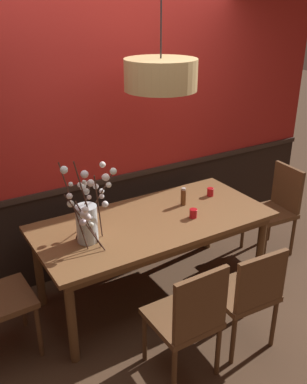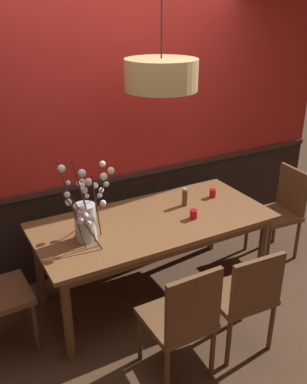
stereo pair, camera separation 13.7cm
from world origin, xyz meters
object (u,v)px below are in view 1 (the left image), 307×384
object	(u,v)px
pendant_lamp	(161,75)
condiment_bottle	(183,197)
chair_near_side_right	(248,292)
chair_far_side_right	(135,197)
chair_far_side_left	(78,213)
chair_head_east_end	(276,206)
dining_table	(154,228)
vase_with_blossoms	(87,218)
candle_holder_nearer_center	(210,192)
chair_near_side_left	(188,317)
candle_holder_nearer_edge	(193,213)

from	to	relation	value
pendant_lamp	condiment_bottle	bearing A→B (deg)	11.74
chair_near_side_right	chair_far_side_right	distance (m)	1.80
chair_far_side_left	chair_far_side_right	size ratio (longest dim) A/B	0.97
chair_far_side_left	chair_head_east_end	world-z (taller)	chair_head_east_end
dining_table	pendant_lamp	xyz separation A→B (m)	(0.09, 0.04, 1.25)
vase_with_blossoms	candle_holder_nearer_center	distance (m)	1.33
chair_far_side_right	pendant_lamp	distance (m)	1.66
condiment_bottle	pendant_lamp	distance (m)	1.13
pendant_lamp	chair_far_side_left	bearing A→B (deg)	116.60
chair_far_side_left	candle_holder_nearer_center	bearing A→B (deg)	-36.22
chair_near_side_left	candle_holder_nearer_center	distance (m)	1.45
chair_near_side_right	candle_holder_nearer_center	distance (m)	1.16
candle_holder_nearer_edge	condiment_bottle	distance (m)	0.26
dining_table	candle_holder_nearer_edge	world-z (taller)	candle_holder_nearer_edge
dining_table	chair_far_side_left	size ratio (longest dim) A/B	2.18
chair_far_side_right	vase_with_blossoms	distance (m)	1.39
chair_near_side_right	candle_holder_nearer_edge	world-z (taller)	chair_near_side_right
chair_far_side_left	dining_table	bearing A→B (deg)	-69.47
chair_far_side_left	condiment_bottle	world-z (taller)	same
chair_near_side_right	condiment_bottle	bearing A→B (deg)	83.16
vase_with_blossoms	dining_table	bearing A→B (deg)	4.65
chair_far_side_left	vase_with_blossoms	world-z (taller)	vase_with_blossoms
chair_near_side_right	candle_holder_nearer_center	bearing A→B (deg)	66.57
chair_head_east_end	candle_holder_nearer_edge	size ratio (longest dim) A/B	11.80
dining_table	chair_near_side_right	size ratio (longest dim) A/B	2.31
chair_near_side_left	chair_head_east_end	world-z (taller)	chair_head_east_end
chair_near_side_left	chair_near_side_right	xyz separation A→B (m)	(0.54, 0.01, -0.02)
candle_holder_nearer_center	candle_holder_nearer_edge	xyz separation A→B (m)	(-0.40, -0.27, 0.00)
candle_holder_nearer_edge	pendant_lamp	distance (m)	1.17
chair_near_side_right	candle_holder_nearer_edge	bearing A→B (deg)	86.27
dining_table	candle_holder_nearer_center	xyz separation A→B (m)	(0.70, 0.13, 0.12)
chair_near_side_left	vase_with_blossoms	bearing A→B (deg)	110.62
chair_near_side_right	chair_head_east_end	bearing A→B (deg)	36.26
dining_table	chair_far_side_left	distance (m)	0.95
vase_with_blossoms	chair_far_side_right	bearing A→B (deg)	45.68
candle_holder_nearer_edge	chair_far_side_left	bearing A→B (deg)	121.70
chair_near_side_left	chair_near_side_right	world-z (taller)	chair_near_side_left
condiment_bottle	chair_near_side_left	bearing A→B (deg)	-123.05
chair_near_side_left	vase_with_blossoms	distance (m)	1.02
pendant_lamp	dining_table	bearing A→B (deg)	-154.05
chair_far_side_right	chair_near_side_left	bearing A→B (deg)	-108.50
chair_near_side_left	vase_with_blossoms	xyz separation A→B (m)	(-0.32, 0.86, 0.44)
chair_far_side_left	vase_with_blossoms	size ratio (longest dim) A/B	1.34
chair_near_side_left	pendant_lamp	bearing A→B (deg)	68.65
chair_near_side_right	chair_near_side_left	bearing A→B (deg)	-179.42
dining_table	condiment_bottle	bearing A→B (deg)	15.34
chair_head_east_end	vase_with_blossoms	world-z (taller)	vase_with_blossoms
candle_holder_nearer_center	vase_with_blossoms	bearing A→B (deg)	-172.34
chair_far_side_right	vase_with_blossoms	xyz separation A→B (m)	(-0.93, -0.95, 0.43)
chair_near_side_left	chair_head_east_end	xyz separation A→B (m)	(1.74, 0.89, 0.01)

